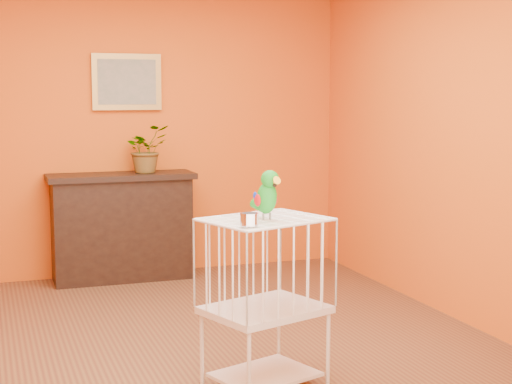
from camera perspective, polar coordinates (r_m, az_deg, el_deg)
name	(u,v)px	position (r m, az deg, el deg)	size (l,w,h in m)	color
ground	(192,347)	(5.25, -4.68, -11.15)	(4.50, 4.50, 0.00)	brown
room_shell	(189,104)	(4.98, -4.86, 6.40)	(4.50, 4.50, 4.50)	#D95714
console_cabinet	(122,227)	(7.05, -9.73, -2.50)	(1.28, 0.46, 0.95)	black
potted_plant	(145,154)	(7.05, -8.06, 2.77)	(0.38, 0.42, 0.33)	#26722D
framed_picture	(127,82)	(7.15, -9.38, 7.90)	(0.62, 0.04, 0.50)	#B68E41
birdcage	(265,301)	(4.40, 0.67, -7.93)	(0.75, 0.66, 0.97)	silver
feed_cup	(249,219)	(4.04, -0.50, -2.01)	(0.10, 0.10, 0.07)	silver
parrot	(267,194)	(4.24, 0.80, -0.17)	(0.14, 0.25, 0.28)	#59544C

